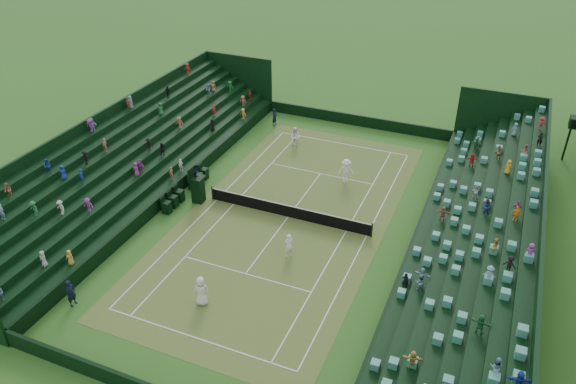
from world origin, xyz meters
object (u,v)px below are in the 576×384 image
at_px(umpire_chair, 197,186).
at_px(player_near_west, 201,291).
at_px(player_near_east, 289,245).
at_px(player_far_east, 346,171).
at_px(player_far_west, 295,137).
at_px(tennis_net, 288,211).

height_order(umpire_chair, player_near_west, umpire_chair).
relative_size(player_near_east, player_far_east, 0.87).
height_order(umpire_chair, player_near_east, umpire_chair).
distance_m(player_far_west, player_far_east, 6.82).
height_order(tennis_net, player_far_east, player_far_east).
bearing_deg(player_far_east, player_far_west, 115.62).
relative_size(tennis_net, player_near_east, 7.15).
xyz_separation_m(player_near_east, player_far_east, (0.45, 9.86, 0.12)).
height_order(umpire_chair, player_far_west, umpire_chair).
distance_m(umpire_chair, player_near_east, 8.87).
relative_size(umpire_chair, player_near_east, 1.80).
bearing_deg(player_near_east, player_near_west, 21.57).
height_order(player_far_west, player_far_east, player_far_east).
relative_size(tennis_net, player_near_west, 6.47).
xyz_separation_m(player_near_west, player_far_west, (-2.44, 19.43, -0.04)).
bearing_deg(player_near_west, player_far_west, -105.46).
height_order(tennis_net, player_far_west, player_far_west).
bearing_deg(player_near_east, player_far_west, -112.27).
distance_m(player_near_east, player_far_west, 14.68).
relative_size(umpire_chair, player_far_east, 1.57).
xyz_separation_m(tennis_net, player_near_east, (1.67, -3.86, 0.29)).
bearing_deg(tennis_net, umpire_chair, -174.84).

